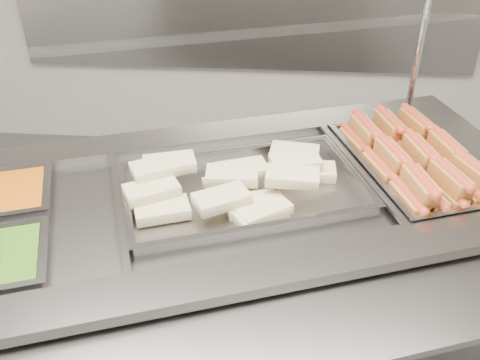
# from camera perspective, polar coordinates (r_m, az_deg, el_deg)

# --- Properties ---
(steam_counter) EXTENTS (2.27, 1.55, 1.00)m
(steam_counter) POSITION_cam_1_polar(r_m,az_deg,el_deg) (2.05, -1.54, -12.56)
(steam_counter) COLOR slate
(steam_counter) RESTS_ON ground
(tray_rail) EXTENTS (1.98, 1.02, 0.06)m
(tray_rail) POSITION_cam_1_polar(r_m,az_deg,el_deg) (1.35, 4.09, -16.18)
(tray_rail) COLOR gray
(tray_rail) RESTS_ON steam_counter
(sneeze_guard) EXTENTS (1.84, 0.91, 0.49)m
(sneeze_guard) POSITION_cam_1_polar(r_m,az_deg,el_deg) (1.75, -3.92, 14.47)
(sneeze_guard) COLOR #B9B8BD
(sneeze_guard) RESTS_ON steam_counter
(pan_hotdogs) EXTENTS (0.56, 0.70, 0.11)m
(pan_hotdogs) POSITION_cam_1_polar(r_m,az_deg,el_deg) (1.99, 18.02, 0.91)
(pan_hotdogs) COLOR gray
(pan_hotdogs) RESTS_ON steam_counter
(pan_wraps) EXTENTS (0.86, 0.67, 0.08)m
(pan_wraps) POSITION_cam_1_polar(r_m,az_deg,el_deg) (1.75, 0.35, -1.43)
(pan_wraps) COLOR gray
(pan_wraps) RESTS_ON steam_counter
(hotdogs_in_buns) EXTENTS (0.50, 0.62, 0.13)m
(hotdogs_in_buns) POSITION_cam_1_polar(r_m,az_deg,el_deg) (1.96, 18.27, 2.13)
(hotdogs_in_buns) COLOR #A16421
(hotdogs_in_buns) RESTS_ON pan_hotdogs
(tortilla_wraps) EXTENTS (0.68, 0.45, 0.11)m
(tortilla_wraps) POSITION_cam_1_polar(r_m,az_deg,el_deg) (1.72, 0.15, -0.38)
(tortilla_wraps) COLOR tan
(tortilla_wraps) RESTS_ON pan_wraps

